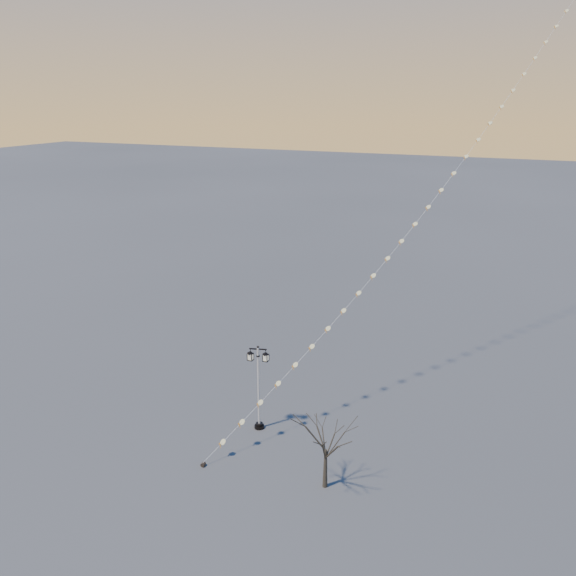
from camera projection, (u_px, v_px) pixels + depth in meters
The scene contains 4 objects.
ground at pixel (216, 466), 26.98m from camera, with size 300.00×300.00×0.00m, color #494949.
street_lamp at pixel (259, 383), 29.26m from camera, with size 1.15×0.61×4.65m.
bare_tree at pixel (326, 439), 24.82m from camera, with size 2.08×2.08×3.45m.
kite_train at pixel (457, 138), 33.87m from camera, with size 16.59×33.54×28.26m.
Camera 1 is at (12.16, -19.76, 16.44)m, focal length 36.16 mm.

